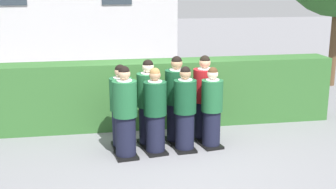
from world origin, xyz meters
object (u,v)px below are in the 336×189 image
(student_rear_row_2, at_px, (176,102))
(student_in_red_blazer, at_px, (204,100))
(student_front_row_2, at_px, (185,111))
(student_front_row_1, at_px, (155,113))
(student_rear_row_0, at_px, (121,109))
(student_front_row_3, at_px, (212,110))
(student_rear_row_1, at_px, (148,105))
(student_front_row_0, at_px, (125,115))

(student_rear_row_2, distance_m, student_in_red_blazer, 0.58)
(student_front_row_2, xyz_separation_m, student_rear_row_2, (-0.07, 0.48, 0.06))
(student_front_row_1, height_order, student_in_red_blazer, student_in_red_blazer)
(student_front_row_2, distance_m, student_in_red_blazer, 0.74)
(student_rear_row_0, relative_size, student_in_red_blazer, 0.94)
(student_front_row_2, bearing_deg, student_rear_row_2, 98.07)
(student_rear_row_0, distance_m, student_in_red_blazer, 1.68)
(student_front_row_1, distance_m, student_in_red_blazer, 1.22)
(student_front_row_3, bearing_deg, student_front_row_2, -171.05)
(student_rear_row_1, xyz_separation_m, student_rear_row_2, (0.56, 0.06, 0.02))
(student_front_row_2, xyz_separation_m, student_rear_row_1, (-0.63, 0.41, 0.04))
(student_front_row_0, height_order, student_front_row_2, student_front_row_0)
(student_rear_row_0, xyz_separation_m, student_in_red_blazer, (1.67, 0.17, 0.05))
(student_front_row_0, height_order, student_in_red_blazer, student_in_red_blazer)
(student_front_row_2, distance_m, student_front_row_3, 0.55)
(student_rear_row_0, relative_size, student_rear_row_1, 0.96)
(student_front_row_1, distance_m, student_rear_row_1, 0.46)
(student_rear_row_1, bearing_deg, student_front_row_2, -33.26)
(student_front_row_0, relative_size, student_front_row_1, 1.04)
(student_rear_row_0, height_order, student_rear_row_2, student_rear_row_2)
(student_front_row_2, distance_m, student_rear_row_2, 0.48)
(student_front_row_3, height_order, student_rear_row_1, student_rear_row_1)
(student_rear_row_2, bearing_deg, student_front_row_3, -32.65)
(student_rear_row_0, bearing_deg, student_front_row_3, -9.56)
(student_front_row_2, height_order, student_rear_row_2, student_rear_row_2)
(student_front_row_3, relative_size, student_rear_row_0, 0.97)
(student_front_row_0, relative_size, student_rear_row_1, 1.00)
(student_front_row_0, xyz_separation_m, student_rear_row_0, (-0.03, 0.52, -0.03))
(student_front_row_2, relative_size, student_rear_row_1, 0.96)
(student_front_row_0, height_order, student_rear_row_1, student_rear_row_1)
(student_front_row_3, height_order, student_rear_row_0, student_rear_row_0)
(student_rear_row_0, bearing_deg, student_rear_row_1, 4.55)
(student_front_row_3, bearing_deg, student_front_row_1, -173.82)
(student_front_row_0, relative_size, student_front_row_2, 1.04)
(student_front_row_0, xyz_separation_m, student_rear_row_1, (0.50, 0.56, 0.00))
(student_rear_row_2, height_order, student_in_red_blazer, student_rear_row_2)
(student_front_row_3, xyz_separation_m, student_rear_row_0, (-1.71, 0.29, 0.03))
(student_front_row_2, xyz_separation_m, student_in_red_blazer, (0.51, 0.54, 0.05))
(student_front_row_0, bearing_deg, student_front_row_2, 7.34)
(student_front_row_1, bearing_deg, student_front_row_0, -168.84)
(student_rear_row_2, bearing_deg, student_front_row_1, -134.32)
(student_rear_row_1, height_order, student_in_red_blazer, student_in_red_blazer)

